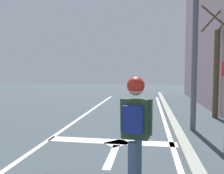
% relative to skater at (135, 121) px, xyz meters
% --- Properties ---
extents(lane_line_center, '(0.12, 20.00, 0.01)m').
position_rel_skater_xyz_m(lane_line_center, '(-2.35, 2.38, -1.09)').
color(lane_line_center, silver).
rests_on(lane_line_center, ground).
extents(lane_line_curbside, '(0.12, 20.00, 0.01)m').
position_rel_skater_xyz_m(lane_line_curbside, '(0.75, 2.38, -1.09)').
color(lane_line_curbside, silver).
rests_on(lane_line_curbside, ground).
extents(stop_bar, '(3.26, 0.40, 0.01)m').
position_rel_skater_xyz_m(stop_bar, '(-0.72, 2.48, -1.09)').
color(stop_bar, silver).
rests_on(stop_bar, ground).
extents(lane_arrow_stem, '(0.16, 1.40, 0.01)m').
position_rel_skater_xyz_m(lane_arrow_stem, '(-0.56, 1.53, -1.09)').
color(lane_arrow_stem, silver).
rests_on(lane_arrow_stem, ground).
extents(lane_arrow_head, '(0.71, 0.71, 0.01)m').
position_rel_skater_xyz_m(lane_arrow_head, '(-0.56, 2.38, -1.09)').
color(lane_arrow_head, silver).
rests_on(lane_arrow_head, ground).
extents(curb_strip, '(0.24, 24.00, 0.14)m').
position_rel_skater_xyz_m(curb_strip, '(1.00, 2.38, -1.03)').
color(curb_strip, '#9A9F91').
rests_on(curb_strip, ground).
extents(skater, '(0.45, 0.61, 1.62)m').
position_rel_skater_xyz_m(skater, '(0.00, 0.00, 0.00)').
color(skater, '#3F5673').
rests_on(skater, skateboard).
extents(roadside_tree, '(1.08, 1.15, 4.23)m').
position_rel_skater_xyz_m(roadside_tree, '(2.69, 6.04, 0.79)').
color(roadside_tree, brown).
rests_on(roadside_tree, ground).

